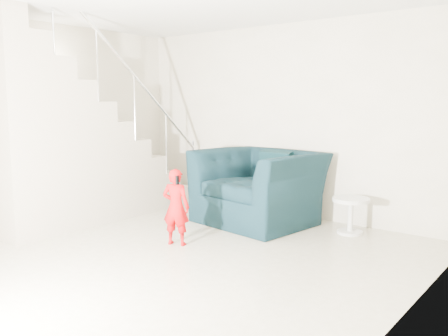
{
  "coord_description": "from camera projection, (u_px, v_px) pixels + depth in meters",
  "views": [
    {
      "loc": [
        3.54,
        -3.12,
        1.62
      ],
      "look_at": [
        0.15,
        1.2,
        0.85
      ],
      "focal_mm": 38.0,
      "sensor_mm": 36.0,
      "label": 1
    }
  ],
  "objects": [
    {
      "name": "floor",
      "position": [
        140.0,
        262.0,
        4.82
      ],
      "size": [
        5.5,
        5.5,
        0.0
      ],
      "primitive_type": "plane",
      "color": "gray",
      "rests_on": "ground"
    },
    {
      "name": "back_wall",
      "position": [
        283.0,
        121.0,
        6.77
      ],
      "size": [
        5.0,
        0.0,
        5.0
      ],
      "primitive_type": "plane",
      "rotation": [
        1.57,
        0.0,
        0.0
      ],
      "color": "#B7AF95",
      "rests_on": "floor"
    },
    {
      "name": "left_wall",
      "position": [
        7.0,
        123.0,
        6.16
      ],
      "size": [
        0.0,
        5.5,
        5.5
      ],
      "primitive_type": "plane",
      "rotation": [
        1.57,
        0.0,
        1.57
      ],
      "color": "#B7AF95",
      "rests_on": "floor"
    },
    {
      "name": "right_wall",
      "position": [
        393.0,
        144.0,
        3.1
      ],
      "size": [
        0.0,
        5.5,
        5.5
      ],
      "primitive_type": "plane",
      "rotation": [
        1.57,
        0.0,
        -1.57
      ],
      "color": "#B7AF95",
      "rests_on": "floor"
    },
    {
      "name": "armchair",
      "position": [
        258.0,
        187.0,
        6.36
      ],
      "size": [
        1.65,
        1.49,
        0.97
      ],
      "primitive_type": "imported",
      "rotation": [
        0.0,
        0.0,
        -0.14
      ],
      "color": "black",
      "rests_on": "floor"
    },
    {
      "name": "toddler",
      "position": [
        176.0,
        207.0,
        5.36
      ],
      "size": [
        0.37,
        0.3,
        0.88
      ],
      "primitive_type": "imported",
      "rotation": [
        0.0,
        0.0,
        3.48
      ],
      "color": "#AD0506",
      "rests_on": "floor"
    },
    {
      "name": "side_table",
      "position": [
        351.0,
        210.0,
        5.83
      ],
      "size": [
        0.45,
        0.45,
        0.45
      ],
      "color": "silver",
      "rests_on": "floor"
    },
    {
      "name": "staircase",
      "position": [
        68.0,
        152.0,
        6.34
      ],
      "size": [
        1.02,
        3.03,
        3.62
      ],
      "color": "#ADA089",
      "rests_on": "floor"
    },
    {
      "name": "cushion",
      "position": [
        278.0,
        167.0,
        6.5
      ],
      "size": [
        0.47,
        0.23,
        0.47
      ],
      "primitive_type": "cube",
      "rotation": [
        0.21,
        0.0,
        0.0
      ],
      "color": "black",
      "rests_on": "armchair"
    },
    {
      "name": "throw",
      "position": [
        227.0,
        173.0,
        6.77
      ],
      "size": [
        0.05,
        0.51,
        0.58
      ],
      "primitive_type": "cube",
      "color": "black",
      "rests_on": "armchair"
    },
    {
      "name": "phone",
      "position": [
        177.0,
        180.0,
        5.23
      ],
      "size": [
        0.03,
        0.05,
        0.1
      ],
      "primitive_type": "cube",
      "rotation": [
        0.0,
        0.0,
        0.25
      ],
      "color": "black",
      "rests_on": "toddler"
    }
  ]
}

